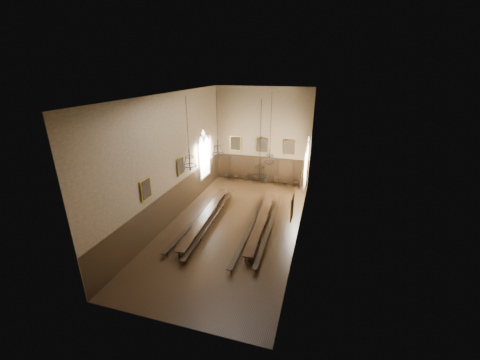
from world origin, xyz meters
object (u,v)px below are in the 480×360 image
at_px(bench_left_inner, 213,219).
at_px(chair_6, 286,183).
at_px(bench_right_outer, 270,226).
at_px(chair_4, 264,180).
at_px(bench_right_inner, 252,226).
at_px(chair_1, 236,178).
at_px(chair_2, 244,179).
at_px(chandelier_back_left, 218,150).
at_px(chandelier_front_left, 190,161).
at_px(chair_7, 296,184).
at_px(chair_5, 276,182).
at_px(table_right, 261,223).
at_px(chandelier_front_right, 260,172).
at_px(table_left, 206,219).
at_px(bench_left_outer, 200,217).
at_px(chair_0, 227,177).
at_px(chandelier_back_right, 270,157).
at_px(chair_3, 255,180).

height_order(bench_left_inner, chair_6, chair_6).
bearing_deg(bench_right_outer, chair_4, 104.80).
distance_m(bench_right_inner, bench_right_outer, 1.27).
relative_size(chair_1, chair_4, 0.94).
distance_m(chair_2, chandelier_back_left, 7.33).
bearing_deg(bench_right_outer, chair_2, 116.75).
bearing_deg(chair_6, bench_right_outer, -75.44).
bearing_deg(chandelier_front_left, chair_1, 91.84).
relative_size(chair_4, chair_7, 1.04).
xyz_separation_m(bench_right_inner, chandelier_front_left, (-3.53, -1.78, 4.92)).
height_order(chair_4, chair_5, chair_4).
bearing_deg(chair_6, table_right, -80.07).
relative_size(chair_7, chandelier_front_right, 0.22).
height_order(table_right, chair_7, chair_7).
bearing_deg(chair_1, table_right, -78.14).
height_order(bench_right_inner, bench_right_outer, bench_right_inner).
bearing_deg(chair_6, table_left, -103.38).
bearing_deg(chandelier_front_right, bench_left_outer, 156.92).
height_order(bench_left_inner, chandelier_front_left, chandelier_front_left).
distance_m(table_right, chair_0, 9.90).
distance_m(chair_5, chandelier_back_right, 7.15).
xyz_separation_m(table_right, chair_0, (-5.38, 8.32, -0.09)).
height_order(chair_4, chandelier_front_left, chandelier_front_left).
bearing_deg(chandelier_front_left, chandelier_front_right, -0.95).
bearing_deg(table_left, chair_6, 63.01).
bearing_deg(chair_4, chair_0, -162.23).
xyz_separation_m(chandelier_back_right, chandelier_front_left, (-4.03, -4.80, 0.81)).
distance_m(chair_1, chandelier_front_left, 11.66).
height_order(chandelier_back_left, chandelier_back_right, same).
bearing_deg(chair_7, table_left, -113.67).
relative_size(table_right, bench_left_outer, 0.90).
height_order(bench_right_outer, chair_5, chair_5).
bearing_deg(bench_left_inner, chair_6, 64.74).
bearing_deg(bench_left_outer, table_left, -22.18).
relative_size(chair_2, chair_4, 0.97).
relative_size(bench_left_outer, chandelier_front_left, 2.39).
height_order(table_left, chandelier_front_right, chandelier_front_right).
bearing_deg(bench_left_outer, chair_0, 95.79).
bearing_deg(bench_right_outer, chair_1, 121.05).
xyz_separation_m(table_left, chair_3, (1.43, 8.83, -0.10)).
relative_size(table_left, chair_0, 11.07).
bearing_deg(bench_right_outer, chair_3, 110.58).
bearing_deg(bench_left_inner, table_right, 4.78).
height_order(table_right, chandelier_front_left, chandelier_front_left).
height_order(bench_left_outer, chair_4, chair_4).
bearing_deg(chair_6, bench_left_outer, -106.94).
xyz_separation_m(chair_1, chandelier_back_left, (0.40, -5.88, 4.40)).
bearing_deg(chair_7, bench_left_outer, -116.99).
bearing_deg(bench_left_outer, chair_5, 64.50).
bearing_deg(bench_left_inner, chair_4, 77.35).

